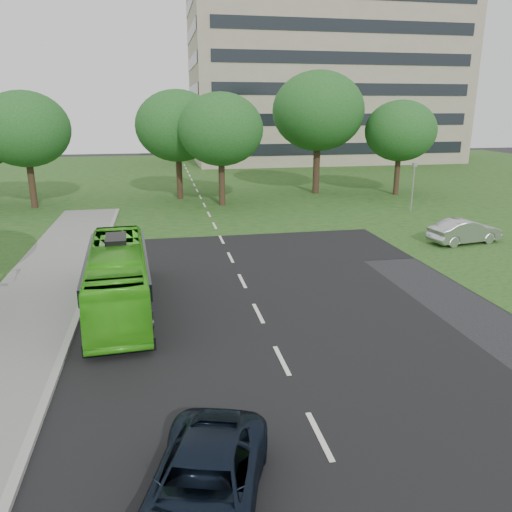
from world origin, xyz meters
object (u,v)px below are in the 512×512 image
Objects in this scene: tree_park_b at (177,126)px; tree_park_e at (400,131)px; office_building at (323,78)px; tree_park_c at (221,129)px; tree_park_d at (318,111)px; tree_park_a at (25,129)px; suv at (204,488)px; sedan at (465,231)px; bus at (118,278)px; camera_pole at (413,181)px.

tree_park_b is 20.51m from tree_park_e.
tree_park_c is at bearing -119.40° from office_building.
tree_park_e is at bearing -95.69° from office_building.
office_building is 4.32× the size of tree_park_c.
tree_park_d is 1.30× the size of tree_park_e.
tree_park_d is (25.26, 2.87, 1.35)m from tree_park_a.
tree_park_b is 5.16m from tree_park_c.
office_building reaches higher than tree_park_d.
office_building reaches higher than suv.
suv is (-17.60, -18.42, -0.07)m from sedan.
tree_park_b is 2.12× the size of sedan.
camera_pole is at bearing 33.71° from bus.
bus is at bearing -107.69° from tree_park_c.
office_building is 34.75m from tree_park_e.
tree_park_b reaches higher than tree_park_c.
tree_park_d is at bearing -108.63° from office_building.
camera_pole is at bearing -18.14° from sedan.
suv is (2.42, -11.68, -0.64)m from bus.
sedan is (28.50, -17.01, -5.62)m from tree_park_a.
bus is 27.02m from camera_pole.
tree_park_e is at bearing 1.00° from tree_park_a.
camera_pole is (4.72, -10.30, -5.21)m from tree_park_d.
tree_park_c is 1.91× the size of suv.
sedan is 1.17× the size of camera_pole.
suv is (10.89, -35.43, -5.68)m from tree_park_a.
tree_park_e reaches higher than suv.
tree_park_d is at bearing -0.12° from sedan.
camera_pole is at bearing -65.39° from tree_park_d.
tree_park_d is 12.46m from camera_pole.
tree_park_b is 2.47× the size of camera_pole.
tree_park_d is 2.52× the size of sedan.
tree_park_c is 23.60m from bus.
tree_park_d is (9.77, 4.63, 1.41)m from tree_park_c.
tree_park_b is 1.97× the size of suv.
tree_park_a is at bearing -177.64° from camera_pole.
tree_park_e is 42.34m from suv.
camera_pole is (-5.96, -41.96, -10.00)m from office_building.
tree_park_c is at bearing 68.82° from bus.
office_building is at bearing 60.60° from tree_park_c.
sedan is at bearing 15.10° from bus.
suv is at bearing -81.79° from bus.
sedan is 0.93× the size of suv.
office_building is 53.38m from sedan.
tree_park_b is 26.63m from bus.
suv is at bearing 126.93° from sedan.
tree_park_c is 17.22m from tree_park_e.
suv is (-21.65, -36.00, -5.27)m from tree_park_e.
office_building reaches higher than tree_park_a.
tree_park_e is 9.08m from camera_pole.
office_building is at bearing 84.31° from tree_park_e.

